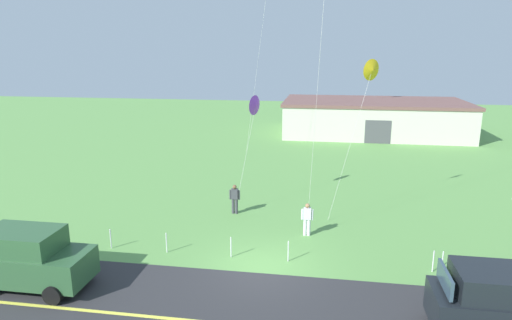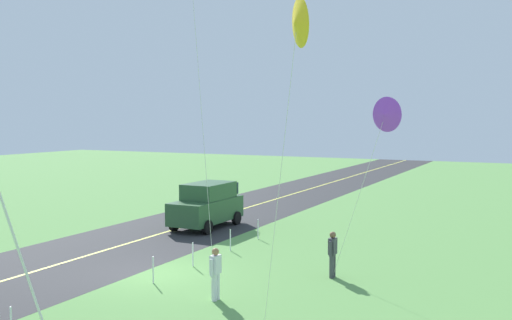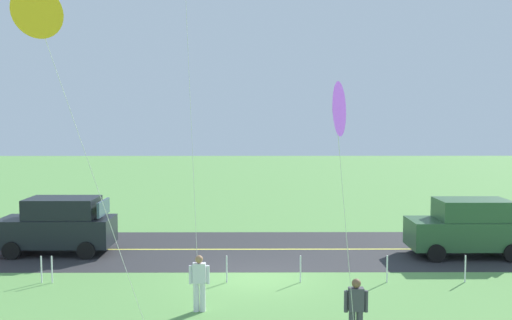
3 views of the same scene
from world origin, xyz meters
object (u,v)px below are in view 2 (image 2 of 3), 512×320
Objects in this scene: kite_red_low at (385,115)px; kite_yellow_high at (297,24)px; person_adult_companion at (216,272)px; person_adult_near at (333,253)px; car_parked_west_near at (207,205)px.

kite_yellow_high reaches higher than kite_red_low.
kite_yellow_high is (6.07, -0.46, 1.96)m from kite_red_low.
kite_red_low is (-3.16, 4.29, 4.73)m from person_adult_companion.
kite_red_low is (0.81, 1.95, 4.73)m from person_adult_near.
kite_yellow_high is at bearing 38.44° from car_parked_west_near.
kite_red_low is at bearing 57.61° from car_parked_west_near.
kite_yellow_high is at bearing -88.46° from person_adult_near.
kite_red_low is at bearing 99.21° from person_adult_companion.
kite_red_low is (6.75, 10.63, 4.44)m from car_parked_west_near.
person_adult_near is 0.26× the size of kite_red_low.
person_adult_companion is 0.20× the size of kite_yellow_high.
person_adult_near is at bearing 55.65° from car_parked_west_near.
person_adult_near is (5.93, 8.68, -0.29)m from car_parked_west_near.
car_parked_west_near is 0.54× the size of kite_yellow_high.
kite_red_low is 0.76× the size of kite_yellow_high.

